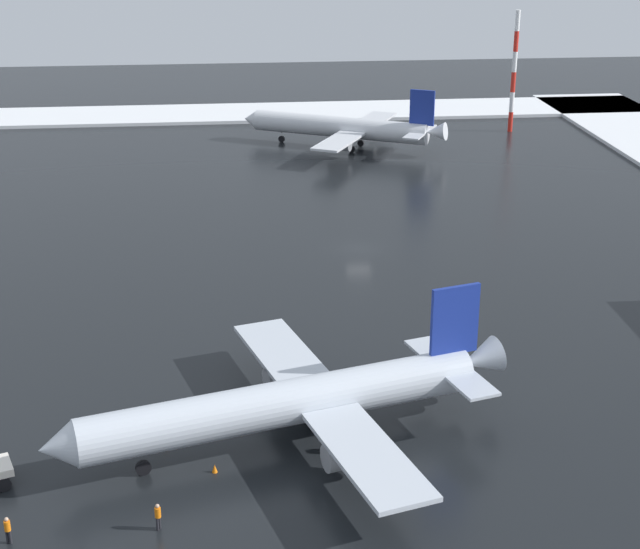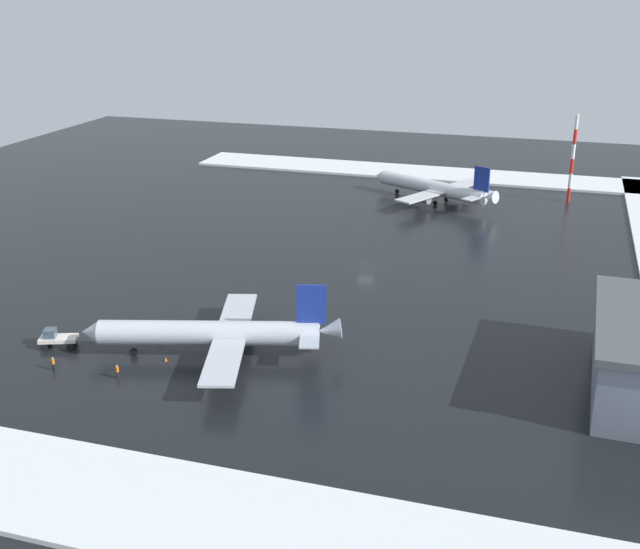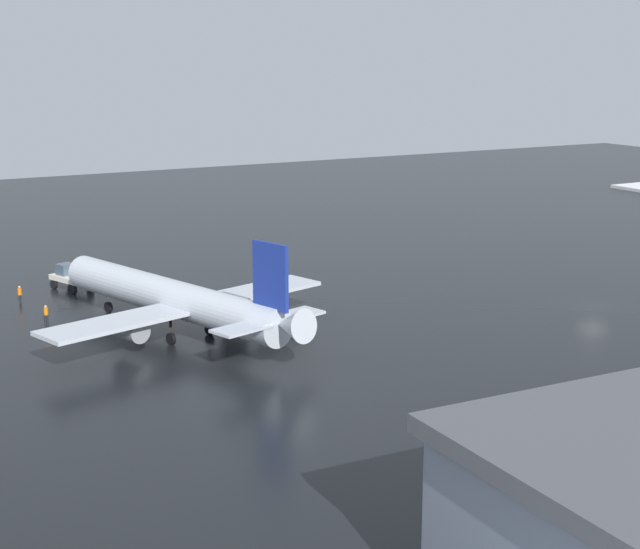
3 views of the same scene
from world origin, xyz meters
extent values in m
plane|color=black|center=(0.00, 0.00, 0.00)|extent=(240.00, 240.00, 0.00)
cube|color=white|center=(67.00, 0.00, 0.26)|extent=(14.00, 116.00, 0.52)
cylinder|color=silver|center=(-37.77, 10.34, 3.14)|extent=(10.40, 26.67, 3.05)
cone|color=silver|center=(-41.80, 24.29, 3.14)|extent=(3.38, 2.87, 2.89)
cone|color=silver|center=(-33.69, -3.78, 3.67)|extent=(3.38, 3.79, 2.96)
cube|color=silver|center=(-44.08, 5.72, 2.87)|extent=(12.29, 7.02, 0.32)
cylinder|color=gray|center=(-42.48, 6.64, 1.97)|extent=(2.57, 3.42, 1.79)
cube|color=silver|center=(-29.96, 9.80, 2.87)|extent=(12.29, 7.02, 0.32)
cylinder|color=gray|center=(-31.81, 9.73, 1.97)|extent=(2.57, 3.42, 1.79)
cube|color=navy|center=(-34.28, -1.71, 6.99)|extent=(1.31, 3.53, 5.02)
cube|color=silver|center=(-36.91, -2.29, 3.49)|extent=(4.78, 3.43, 0.22)
cube|color=silver|center=(-31.75, -0.79, 3.49)|extent=(4.78, 3.43, 0.22)
cylinder|color=black|center=(-40.38, 19.38, 1.79)|extent=(0.22, 0.22, 0.63)
cylinder|color=black|center=(-40.38, 19.38, 0.49)|extent=(0.58, 1.03, 0.99)
cylinder|color=black|center=(-38.91, 7.21, 1.79)|extent=(0.22, 0.22, 0.63)
cylinder|color=black|center=(-38.91, 7.21, 0.49)|extent=(0.58, 1.03, 0.99)
cylinder|color=black|center=(-35.13, 8.30, 1.79)|extent=(0.22, 0.22, 0.63)
cylinder|color=black|center=(-35.13, 8.30, 0.49)|extent=(0.58, 1.03, 0.99)
cylinder|color=silver|center=(42.87, -3.12, 3.03)|extent=(14.70, 24.38, 2.95)
cone|color=silver|center=(49.40, 9.30, 3.03)|extent=(3.44, 3.14, 2.80)
cone|color=silver|center=(36.26, -15.70, 3.55)|extent=(3.66, 3.90, 2.87)
cube|color=silver|center=(35.38, -2.12, 2.77)|extent=(11.74, 8.61, 0.31)
cylinder|color=gray|center=(37.11, -2.54, 1.91)|extent=(2.90, 3.41, 1.73)
cube|color=silver|center=(47.95, -8.73, 2.77)|extent=(11.74, 8.61, 0.31)
cylinder|color=gray|center=(46.62, -7.54, 1.91)|extent=(2.90, 3.41, 1.73)
cube|color=navy|center=(37.23, -13.86, 6.76)|extent=(1.89, 3.21, 4.85)
cube|color=silver|center=(35.01, -12.49, 3.38)|extent=(4.73, 3.93, 0.21)
cube|color=silver|center=(39.61, -14.91, 3.38)|extent=(4.73, 3.93, 0.21)
cylinder|color=black|center=(47.11, 4.93, 1.73)|extent=(0.21, 0.21, 0.61)
cylinder|color=black|center=(47.11, 4.93, 0.48)|extent=(0.71, 0.98, 0.95)
cylinder|color=black|center=(39.98, -4.53, 1.73)|extent=(0.21, 0.21, 0.61)
cylinder|color=black|center=(39.98, -4.53, 0.48)|extent=(0.71, 0.98, 0.95)
cylinder|color=black|center=(43.35, -6.31, 1.73)|extent=(0.21, 0.21, 0.61)
cylinder|color=black|center=(43.35, -6.31, 0.48)|extent=(0.71, 0.98, 0.95)
cylinder|color=black|center=(-41.34, 27.78, 0.45)|extent=(0.61, 0.96, 0.90)
cylinder|color=black|center=(-46.74, 26.38, 0.42)|extent=(0.16, 0.16, 0.85)
cylinder|color=black|center=(-46.65, 26.56, 0.42)|extent=(0.16, 0.16, 0.85)
cylinder|color=orange|center=(-46.69, 26.47, 1.16)|extent=(0.36, 0.36, 0.62)
sphere|color=tan|center=(-46.69, 26.47, 1.59)|extent=(0.24, 0.24, 0.24)
cylinder|color=black|center=(-34.76, 18.37, 0.42)|extent=(0.16, 0.16, 0.85)
cylinder|color=black|center=(-34.93, 18.48, 0.42)|extent=(0.16, 0.16, 0.85)
cylinder|color=orange|center=(-34.84, 18.43, 1.16)|extent=(0.36, 0.36, 0.62)
sphere|color=tan|center=(-34.84, 18.43, 1.59)|extent=(0.24, 0.24, 0.24)
cylinder|color=black|center=(-46.18, 18.08, 0.42)|extent=(0.16, 0.16, 0.85)
cylinder|color=black|center=(-46.35, 18.19, 0.42)|extent=(0.16, 0.16, 0.85)
cylinder|color=orange|center=(-46.26, 18.14, 1.16)|extent=(0.36, 0.36, 0.62)
sphere|color=tan|center=(-46.26, 18.14, 1.59)|extent=(0.24, 0.24, 0.24)
cylinder|color=red|center=(50.57, -30.52, 1.52)|extent=(0.70, 0.70, 3.03)
cylinder|color=white|center=(50.57, -30.52, 4.55)|extent=(0.70, 0.70, 3.03)
cylinder|color=red|center=(50.57, -30.52, 7.58)|extent=(0.70, 0.70, 3.03)
cylinder|color=white|center=(50.57, -30.52, 10.62)|extent=(0.70, 0.70, 3.03)
cylinder|color=red|center=(50.57, -30.52, 13.65)|extent=(0.70, 0.70, 3.03)
cylinder|color=white|center=(50.57, -30.52, 16.68)|extent=(0.70, 0.70, 3.03)
cone|color=orange|center=(-28.36, 3.74, 0.28)|extent=(0.36, 0.36, 0.55)
cone|color=orange|center=(-40.57, 14.91, 0.28)|extent=(0.36, 0.36, 0.55)
camera|label=1|loc=(-94.23, 13.68, 34.24)|focal=55.00mm
camera|label=2|loc=(-118.76, -28.88, 43.71)|focal=45.00mm
camera|label=3|loc=(-64.91, -64.94, 23.25)|focal=55.00mm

